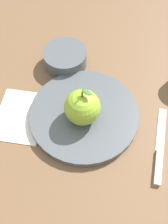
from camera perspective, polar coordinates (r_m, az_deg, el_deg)
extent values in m
plane|color=brown|center=(0.62, 2.95, -2.26)|extent=(2.40, 2.40, 0.00)
cylinder|color=#4C5156|center=(0.62, 0.00, -0.53)|extent=(0.26, 0.26, 0.02)
torus|color=#4C5156|center=(0.62, 0.00, -0.28)|extent=(0.26, 0.26, 0.01)
sphere|color=#8CB22D|center=(0.57, -0.37, 1.03)|extent=(0.08, 0.08, 0.08)
cylinder|color=#4C3319|center=(0.53, -0.40, 3.78)|extent=(0.00, 0.00, 0.02)
ellipsoid|color=#386628|center=(0.53, 0.64, 4.32)|extent=(0.03, 0.03, 0.01)
cylinder|color=#4C5156|center=(0.72, -4.09, 11.56)|extent=(0.11, 0.11, 0.04)
torus|color=#4C5156|center=(0.70, -4.18, 12.56)|extent=(0.11, 0.11, 0.01)
cylinder|color=#3D4145|center=(0.71, -4.17, 12.44)|extent=(0.09, 0.09, 0.01)
cube|color=silver|center=(0.64, 16.37, -3.55)|extent=(0.07, 0.11, 0.00)
cube|color=silver|center=(0.59, 15.79, -11.39)|extent=(0.05, 0.08, 0.01)
cube|color=silver|center=(0.65, -13.58, -0.72)|extent=(0.16, 0.18, 0.00)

